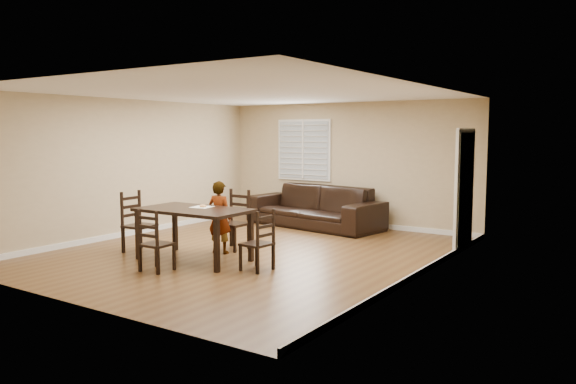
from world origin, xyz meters
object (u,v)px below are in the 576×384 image
object	(u,v)px
chair_left	(134,224)
sofa	(314,206)
chair_far	(151,244)
donut	(203,206)
chair_near	(237,222)
dining_table	(194,214)
chair_right	(262,244)
child	(220,217)

from	to	relation	value
chair_left	sofa	bearing A→B (deg)	-21.77
chair_far	donut	distance (m)	1.22
chair_near	chair_left	size ratio (longest dim) A/B	1.00
chair_far	sofa	xyz separation A→B (m)	(-0.09, 4.78, 0.03)
chair_far	dining_table	bearing A→B (deg)	-90.88
chair_right	child	distance (m)	1.51
chair_near	sofa	xyz separation A→B (m)	(-0.04, 2.72, -0.03)
chair_right	donut	size ratio (longest dim) A/B	8.18
chair_far	chair_near	bearing A→B (deg)	-91.13
chair_near	donut	size ratio (longest dim) A/B	9.34
donut	sofa	size ratio (longest dim) A/B	0.04
donut	dining_table	bearing A→B (deg)	-94.90
dining_table	child	world-z (taller)	child
chair_far	chair_left	size ratio (longest dim) A/B	0.89
child	sofa	xyz separation A→B (m)	(-0.05, 3.20, -0.17)
dining_table	donut	bearing A→B (deg)	83.66
chair_near	child	size ratio (longest dim) A/B	0.85
dining_table	chair_near	bearing A→B (deg)	89.68
child	donut	xyz separation A→B (m)	(0.03, -0.45, 0.25)
chair_right	chair_near	bearing A→B (deg)	-124.61
chair_near	chair_far	xyz separation A→B (m)	(0.05, -2.06, -0.06)
chair_right	child	bearing A→B (deg)	-110.20
chair_left	sofa	size ratio (longest dim) A/B	0.34
chair_far	chair_left	xyz separation A→B (m)	(-1.38, 0.89, 0.05)
dining_table	chair_far	xyz separation A→B (m)	(0.03, -0.93, -0.33)
chair_left	chair_far	bearing A→B (deg)	-126.18
child	donut	distance (m)	0.51
chair_near	child	bearing A→B (deg)	-87.86
chair_left	sofa	world-z (taller)	chair_left
chair_right	donut	distance (m)	1.41
dining_table	chair_left	distance (m)	1.39
chair_near	chair_far	size ratio (longest dim) A/B	1.13
chair_left	child	world-z (taller)	child
chair_left	chair_right	distance (m)	2.70
sofa	child	bearing A→B (deg)	-80.35
dining_table	chair_right	size ratio (longest dim) A/B	1.98
child	chair_left	bearing A→B (deg)	20.78
dining_table	chair_near	world-z (taller)	chair_near
dining_table	chair_near	xyz separation A→B (m)	(-0.02, 1.13, -0.28)
chair_far	chair_right	distance (m)	1.62
sofa	chair_left	bearing A→B (deg)	-99.58
chair_left	chair_right	bearing A→B (deg)	-92.12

